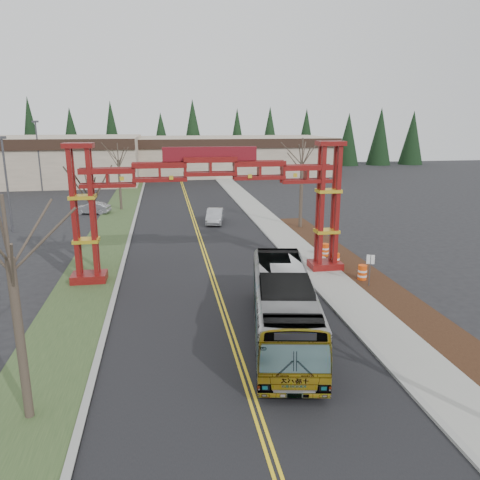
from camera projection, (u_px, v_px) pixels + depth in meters
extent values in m
plane|color=black|center=(272.00, 461.00, 14.50)|extent=(200.00, 200.00, 0.00)
cube|color=black|center=(203.00, 248.00, 38.39)|extent=(12.00, 110.00, 0.02)
cube|color=yellow|center=(202.00, 248.00, 38.37)|extent=(0.12, 100.00, 0.01)
cube|color=yellow|center=(204.00, 248.00, 38.40)|extent=(0.12, 100.00, 0.01)
cube|color=gray|center=(276.00, 244.00, 39.34)|extent=(0.30, 110.00, 0.15)
cube|color=gray|center=(293.00, 244.00, 39.56)|extent=(2.60, 110.00, 0.14)
cube|color=black|center=(412.00, 311.00, 25.64)|extent=(2.60, 50.00, 0.12)
cube|color=#2F4623|center=(103.00, 252.00, 37.13)|extent=(4.00, 110.00, 0.08)
cube|color=gray|center=(126.00, 251.00, 37.41)|extent=(0.30, 110.00, 0.15)
cube|color=#590C0B|center=(89.00, 278.00, 30.38)|extent=(2.20, 1.60, 0.60)
cube|color=#590C0B|center=(74.00, 214.00, 28.88)|extent=(0.28, 0.28, 8.00)
cube|color=#590C0B|center=(92.00, 213.00, 29.05)|extent=(0.28, 0.28, 8.00)
cube|color=#590C0B|center=(76.00, 212.00, 29.55)|extent=(0.28, 0.28, 8.00)
cube|color=#590C0B|center=(94.00, 211.00, 29.72)|extent=(0.28, 0.28, 8.00)
cube|color=yellow|center=(86.00, 240.00, 29.75)|extent=(1.60, 1.10, 0.22)
cube|color=yellow|center=(83.00, 197.00, 29.05)|extent=(1.60, 1.10, 0.22)
cube|color=#590C0B|center=(78.00, 145.00, 28.27)|extent=(1.80, 1.20, 0.30)
cube|color=#590C0B|center=(325.00, 266.00, 32.88)|extent=(2.20, 1.60, 0.60)
cube|color=#590C0B|center=(322.00, 207.00, 31.39)|extent=(0.28, 0.28, 8.00)
cube|color=#590C0B|center=(337.00, 206.00, 31.56)|extent=(0.28, 0.28, 8.00)
cube|color=#590C0B|center=(318.00, 205.00, 32.05)|extent=(0.28, 0.28, 8.00)
cube|color=#590C0B|center=(334.00, 204.00, 32.23)|extent=(0.28, 0.28, 8.00)
cube|color=yellow|center=(327.00, 231.00, 32.26)|extent=(1.60, 1.10, 0.22)
cube|color=yellow|center=(329.00, 191.00, 31.56)|extent=(1.60, 1.10, 0.22)
cube|color=#590C0B|center=(331.00, 143.00, 30.77)|extent=(1.80, 1.20, 0.30)
cube|color=#590C0B|center=(210.00, 164.00, 29.83)|extent=(16.00, 0.90, 1.00)
cube|color=#590C0B|center=(210.00, 178.00, 30.05)|extent=(16.00, 0.90, 0.60)
cube|color=maroon|center=(210.00, 154.00, 29.67)|extent=(6.00, 0.25, 0.90)
cube|color=gray|center=(230.00, 155.00, 91.64)|extent=(38.00, 20.00, 7.00)
cube|color=black|center=(238.00, 144.00, 81.31)|extent=(38.00, 0.40, 1.60)
cone|color=black|center=(31.00, 138.00, 96.18)|extent=(5.60, 5.60, 13.00)
cylinder|color=#382D26|center=(34.00, 166.00, 97.60)|extent=(0.80, 0.80, 1.60)
cone|color=black|center=(74.00, 138.00, 97.51)|extent=(5.60, 5.60, 13.00)
cylinder|color=#382D26|center=(77.00, 166.00, 98.93)|extent=(0.80, 0.80, 1.60)
cone|color=black|center=(116.00, 138.00, 98.84)|extent=(5.60, 5.60, 13.00)
cylinder|color=#382D26|center=(118.00, 165.00, 100.26)|extent=(0.80, 0.80, 1.60)
cone|color=black|center=(157.00, 138.00, 100.17)|extent=(5.60, 5.60, 13.00)
cylinder|color=#382D26|center=(158.00, 165.00, 101.59)|extent=(0.80, 0.80, 1.60)
cone|color=black|center=(197.00, 137.00, 101.50)|extent=(5.60, 5.60, 13.00)
cylinder|color=#382D26|center=(197.00, 164.00, 102.92)|extent=(0.80, 0.80, 1.60)
cone|color=black|center=(235.00, 137.00, 102.83)|extent=(5.60, 5.60, 13.00)
cylinder|color=#382D26|center=(235.00, 163.00, 104.25)|extent=(0.80, 0.80, 1.60)
cone|color=black|center=(273.00, 137.00, 104.16)|extent=(5.60, 5.60, 13.00)
cylinder|color=#382D26|center=(272.00, 163.00, 105.58)|extent=(0.80, 0.80, 1.60)
cone|color=black|center=(310.00, 137.00, 105.49)|extent=(5.60, 5.60, 13.00)
cylinder|color=#382D26|center=(309.00, 162.00, 106.91)|extent=(0.80, 0.80, 1.60)
cone|color=black|center=(345.00, 137.00, 106.82)|extent=(5.60, 5.60, 13.00)
cylinder|color=#382D26|center=(344.00, 162.00, 108.24)|extent=(0.80, 0.80, 1.60)
cone|color=black|center=(380.00, 136.00, 108.15)|extent=(5.60, 5.60, 13.00)
cylinder|color=#382D26|center=(378.00, 161.00, 109.57)|extent=(0.80, 0.80, 1.60)
cone|color=black|center=(414.00, 136.00, 109.48)|extent=(5.60, 5.60, 13.00)
cylinder|color=#382D26|center=(412.00, 161.00, 110.90)|extent=(0.80, 0.80, 1.60)
imported|color=#B7B9BF|center=(283.00, 306.00, 22.37)|extent=(4.70, 11.82, 3.21)
imported|color=#A5A8AD|center=(215.00, 216.00, 47.63)|extent=(2.31, 4.68, 1.47)
imported|color=#9A9BA1|center=(92.00, 208.00, 52.26)|extent=(4.20, 2.29, 1.31)
cylinder|color=#382D26|center=(20.00, 341.00, 15.85)|extent=(0.32, 0.32, 5.93)
cylinder|color=#382D26|center=(6.00, 228.00, 14.86)|extent=(0.12, 0.12, 2.17)
cylinder|color=#382D26|center=(93.00, 233.00, 32.80)|extent=(0.32, 0.32, 5.14)
cylinder|color=#382D26|center=(89.00, 182.00, 31.91)|extent=(0.12, 0.12, 2.21)
cylinder|color=#382D26|center=(120.00, 185.00, 54.08)|extent=(0.29, 0.29, 5.80)
cylinder|color=#382D26|center=(118.00, 152.00, 53.14)|extent=(0.11, 0.11, 1.98)
cylinder|color=#382D26|center=(301.00, 196.00, 44.84)|extent=(0.34, 0.34, 6.40)
cylinder|color=#382D26|center=(303.00, 151.00, 43.77)|extent=(0.13, 0.13, 2.32)
cylinder|color=#3F3F44|center=(7.00, 186.00, 42.90)|extent=(0.19, 0.19, 8.61)
cube|color=#3F3F44|center=(1.00, 137.00, 41.80)|extent=(0.77, 0.38, 0.24)
cylinder|color=#3F3F44|center=(39.00, 157.00, 68.31)|extent=(0.22, 0.22, 9.89)
cube|color=#3F3F44|center=(35.00, 122.00, 67.05)|extent=(0.88, 0.44, 0.27)
cylinder|color=#3F3F44|center=(370.00, 271.00, 29.19)|extent=(0.06, 0.06, 2.14)
cube|color=white|center=(371.00, 259.00, 28.99)|extent=(0.46, 0.23, 0.58)
cylinder|color=#F14B0D|center=(362.00, 273.00, 30.49)|extent=(0.57, 0.57, 1.09)
cylinder|color=white|center=(362.00, 271.00, 30.45)|extent=(0.59, 0.59, 0.13)
cylinder|color=white|center=(362.00, 276.00, 30.53)|extent=(0.59, 0.59, 0.13)
cylinder|color=#F14B0D|center=(335.00, 261.00, 33.13)|extent=(0.57, 0.57, 1.10)
cylinder|color=white|center=(335.00, 259.00, 33.09)|extent=(0.59, 0.59, 0.13)
cylinder|color=white|center=(335.00, 263.00, 33.17)|extent=(0.59, 0.59, 0.13)
cylinder|color=#F14B0D|center=(325.00, 251.00, 35.80)|extent=(0.56, 0.56, 1.07)
cylinder|color=white|center=(325.00, 248.00, 35.76)|extent=(0.58, 0.58, 0.13)
cylinder|color=white|center=(325.00, 253.00, 35.84)|extent=(0.58, 0.58, 0.13)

